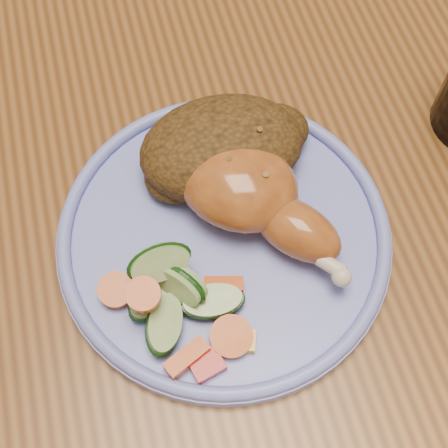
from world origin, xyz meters
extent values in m
plane|color=#51311C|center=(0.00, 0.00, 0.00)|extent=(4.00, 4.00, 0.00)
cube|color=brown|center=(0.00, 0.00, 0.73)|extent=(0.90, 1.40, 0.04)
cylinder|color=#4C2D16|center=(-0.18, 0.37, 0.21)|extent=(0.04, 0.04, 0.41)
cylinder|color=#4C2D16|center=(-0.18, 0.73, 0.21)|extent=(0.04, 0.04, 0.41)
cylinder|color=#4C2D16|center=(0.18, 0.37, 0.21)|extent=(0.04, 0.04, 0.41)
cylinder|color=#727DDB|center=(-0.04, -0.10, 0.76)|extent=(0.24, 0.24, 0.01)
torus|color=#727DDB|center=(-0.04, -0.10, 0.77)|extent=(0.24, 0.24, 0.01)
ellipsoid|color=#A85B23|center=(-0.02, -0.08, 0.79)|extent=(0.11, 0.11, 0.05)
ellipsoid|color=#A85B23|center=(0.01, -0.12, 0.78)|extent=(0.07, 0.08, 0.04)
sphere|color=beige|center=(0.02, -0.16, 0.78)|extent=(0.01, 0.01, 0.01)
ellipsoid|color=#4C3213|center=(-0.03, -0.05, 0.78)|extent=(0.12, 0.09, 0.05)
ellipsoid|color=#4C3213|center=(0.01, -0.04, 0.78)|extent=(0.06, 0.05, 0.03)
ellipsoid|color=#4C3213|center=(-0.06, -0.06, 0.77)|extent=(0.05, 0.05, 0.03)
cube|color=#A50A05|center=(-0.08, -0.19, 0.77)|extent=(0.02, 0.02, 0.01)
cube|color=#E5A507|center=(-0.05, -0.18, 0.77)|extent=(0.02, 0.02, 0.01)
cube|color=#D44607|center=(-0.05, -0.14, 0.77)|extent=(0.03, 0.02, 0.01)
cube|color=#D44607|center=(-0.09, -0.19, 0.77)|extent=(0.03, 0.02, 0.01)
cylinder|color=#D44607|center=(-0.06, -0.18, 0.77)|extent=(0.03, 0.03, 0.01)
cylinder|color=#D44607|center=(-0.12, -0.13, 0.77)|extent=(0.02, 0.03, 0.01)
cylinder|color=#D44607|center=(-0.10, -0.15, 0.79)|extent=(0.02, 0.02, 0.01)
cylinder|color=#A0BC7A|center=(-0.10, -0.16, 0.77)|extent=(0.05, 0.05, 0.02)
cylinder|color=#A0BC7A|center=(-0.08, -0.14, 0.78)|extent=(0.05, 0.05, 0.04)
cylinder|color=#A0BC7A|center=(-0.10, -0.14, 0.77)|extent=(0.06, 0.06, 0.02)
cylinder|color=#A0BC7A|center=(-0.09, -0.13, 0.79)|extent=(0.04, 0.04, 0.04)
cylinder|color=#A0BC7A|center=(-0.06, -0.15, 0.77)|extent=(0.04, 0.04, 0.02)
camera|label=1|loc=(-0.09, -0.29, 1.16)|focal=50.00mm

